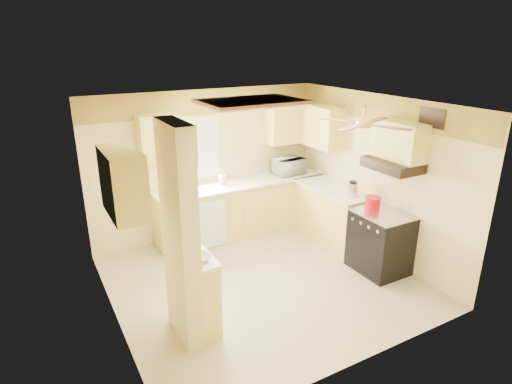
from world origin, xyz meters
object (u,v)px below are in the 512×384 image
microwave (289,166)px  stove (380,242)px  dutch_oven (373,202)px  bowl (200,258)px  kettle (352,189)px

microwave → stove: bearing=91.3°
microwave → dutch_oven: bearing=92.3°
microwave → bowl: microwave is taller
microwave → kettle: size_ratio=2.10×
bowl → stove: bearing=1.1°
bowl → microwave: bearing=40.1°
kettle → microwave: bearing=98.7°
stove → bowl: bearing=-178.9°
dutch_oven → kettle: bearing=88.6°
microwave → kettle: (0.22, -1.45, -0.03)m
microwave → dutch_oven: (0.21, -1.91, -0.09)m
stove → bowl: size_ratio=3.74×
stove → microwave: bearing=95.3°
stove → dutch_oven: size_ratio=3.79×
dutch_oven → microwave: bearing=96.3°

